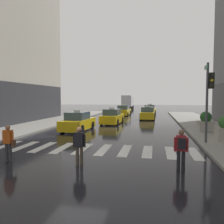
# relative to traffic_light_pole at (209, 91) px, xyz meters

# --- Properties ---
(ground_plane) EXTENTS (160.00, 160.00, 0.00)m
(ground_plane) POSITION_rel_traffic_light_pole_xyz_m (-6.54, -5.33, -3.26)
(ground_plane) COLOR black
(crosswalk_markings) EXTENTS (11.30, 2.80, 0.01)m
(crosswalk_markings) POSITION_rel_traffic_light_pole_xyz_m (-6.54, -2.33, -3.25)
(crosswalk_markings) COLOR silver
(crosswalk_markings) RESTS_ON ground
(traffic_light_pole) EXTENTS (0.44, 0.84, 4.80)m
(traffic_light_pole) POSITION_rel_traffic_light_pole_xyz_m (0.00, 0.00, 0.00)
(traffic_light_pole) COLOR #47474C
(traffic_light_pole) RESTS_ON curb_right
(taxi_lead) EXTENTS (2.09, 4.62, 1.80)m
(taxi_lead) POSITION_rel_traffic_light_pole_xyz_m (-9.74, 4.39, -2.53)
(taxi_lead) COLOR yellow
(taxi_lead) RESTS_ON ground
(taxi_second) EXTENTS (2.09, 4.61, 1.80)m
(taxi_second) POSITION_rel_traffic_light_pole_xyz_m (-7.71, 9.96, -2.53)
(taxi_second) COLOR yellow
(taxi_second) RESTS_ON ground
(taxi_third) EXTENTS (1.96, 4.55, 1.80)m
(taxi_third) POSITION_rel_traffic_light_pole_xyz_m (-4.03, 15.93, -2.53)
(taxi_third) COLOR yellow
(taxi_third) RESTS_ON ground
(taxi_fourth) EXTENTS (2.07, 4.61, 1.80)m
(taxi_fourth) POSITION_rel_traffic_light_pole_xyz_m (-8.02, 21.80, -2.53)
(taxi_fourth) COLOR yellow
(taxi_fourth) RESTS_ON ground
(taxi_fifth) EXTENTS (2.12, 4.63, 1.80)m
(taxi_fifth) POSITION_rel_traffic_light_pole_xyz_m (-3.88, 24.81, -2.53)
(taxi_fifth) COLOR yellow
(taxi_fifth) RESTS_ON ground
(box_truck) EXTENTS (2.33, 7.56, 3.35)m
(box_truck) POSITION_rel_traffic_light_pole_xyz_m (-9.27, 38.70, -1.41)
(box_truck) COLOR #2D2D2D
(box_truck) RESTS_ON ground
(pedestrian_with_backpack) EXTENTS (0.55, 0.43, 1.65)m
(pedestrian_with_backpack) POSITION_rel_traffic_light_pole_xyz_m (-2.18, -5.46, -2.29)
(pedestrian_with_backpack) COLOR black
(pedestrian_with_backpack) RESTS_ON ground
(pedestrian_with_handbag) EXTENTS (0.60, 0.24, 1.65)m
(pedestrian_with_handbag) POSITION_rel_traffic_light_pole_xyz_m (-9.64, -5.35, -2.32)
(pedestrian_with_handbag) COLOR #333338
(pedestrian_with_handbag) RESTS_ON ground
(pedestrian_plain_coat) EXTENTS (0.55, 0.24, 1.65)m
(pedestrian_plain_coat) POSITION_rel_traffic_light_pole_xyz_m (-6.29, -5.40, -2.32)
(pedestrian_plain_coat) COLOR #473D33
(pedestrian_plain_coat) RESTS_ON ground
(planter_mid_block) EXTENTS (1.10, 1.10, 1.60)m
(planter_mid_block) POSITION_rel_traffic_light_pole_xyz_m (0.92, 4.88, -2.38)
(planter_mid_block) COLOR #A8A399
(planter_mid_block) RESTS_ON curb_right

